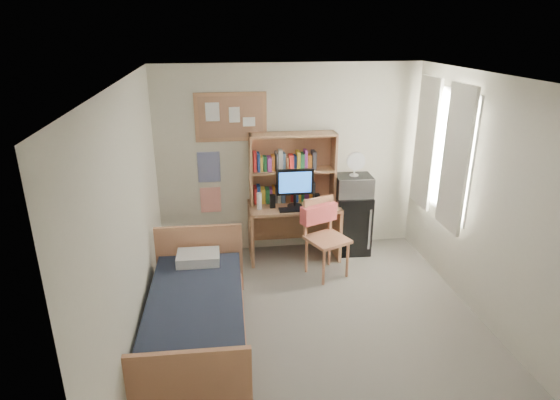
{
  "coord_description": "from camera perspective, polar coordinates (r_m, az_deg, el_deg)",
  "views": [
    {
      "loc": [
        -1.02,
        -4.04,
        3.05
      ],
      "look_at": [
        -0.26,
        1.2,
        1.06
      ],
      "focal_mm": 30.0,
      "sensor_mm": 36.0,
      "label": 1
    }
  ],
  "objects": [
    {
      "name": "hutch",
      "position": [
        6.32,
        1.54,
        3.91
      ],
      "size": [
        1.16,
        0.31,
        0.95
      ],
      "primitive_type": "cube",
      "rotation": [
        0.0,
        0.0,
        -0.01
      ],
      "color": "#B17D56",
      "rests_on": "desk"
    },
    {
      "name": "poster_japan",
      "position": [
        6.53,
        -8.45,
        0.03
      ],
      "size": [
        0.28,
        0.01,
        0.36
      ],
      "primitive_type": "cube",
      "color": "red",
      "rests_on": "wall_back"
    },
    {
      "name": "bulletin_board",
      "position": [
        6.23,
        -6.02,
        10.03
      ],
      "size": [
        0.94,
        0.03,
        0.64
      ],
      "primitive_type": "cube",
      "color": "#A47456",
      "rests_on": "wall_back"
    },
    {
      "name": "speaker_left",
      "position": [
        6.2,
        -0.92,
        -0.17
      ],
      "size": [
        0.07,
        0.07,
        0.18
      ],
      "primitive_type": "cube",
      "rotation": [
        0.0,
        0.0,
        -0.01
      ],
      "color": "black",
      "rests_on": "desk"
    },
    {
      "name": "mini_fridge",
      "position": [
        6.69,
        8.63,
        -2.76
      ],
      "size": [
        0.52,
        0.52,
        0.85
      ],
      "primitive_type": "cube",
      "rotation": [
        0.0,
        0.0,
        -0.05
      ],
      "color": "black",
      "rests_on": "floor"
    },
    {
      "name": "wall_right",
      "position": [
        5.23,
        25.02,
        -0.99
      ],
      "size": [
        0.04,
        4.2,
        2.6
      ],
      "primitive_type": "cube",
      "color": "beige",
      "rests_on": "floor"
    },
    {
      "name": "wall_back",
      "position": [
        6.46,
        1.13,
        4.87
      ],
      "size": [
        3.6,
        0.04,
        2.6
      ],
      "primitive_type": "cube",
      "color": "beige",
      "rests_on": "floor"
    },
    {
      "name": "wall_left",
      "position": [
        4.47,
        -17.66,
        -3.49
      ],
      "size": [
        0.04,
        4.2,
        2.6
      ],
      "primitive_type": "cube",
      "color": "beige",
      "rests_on": "floor"
    },
    {
      "name": "window_unit",
      "position": [
        6.1,
        19.12,
        5.7
      ],
      "size": [
        0.1,
        1.4,
        1.7
      ],
      "primitive_type": "cube",
      "color": "white",
      "rests_on": "wall_right"
    },
    {
      "name": "hoodie",
      "position": [
        6.0,
        4.75,
        -1.62
      ],
      "size": [
        0.51,
        0.33,
        0.23
      ],
      "primitive_type": "cube",
      "rotation": [
        0.0,
        0.0,
        0.41
      ],
      "color": "#F35E5C",
      "rests_on": "desk_chair"
    },
    {
      "name": "water_bottle",
      "position": [
        6.14,
        -2.55,
        -0.15
      ],
      "size": [
        0.07,
        0.07,
        0.23
      ],
      "primitive_type": "cylinder",
      "rotation": [
        0.0,
        0.0,
        -0.01
      ],
      "color": "silver",
      "rests_on": "desk"
    },
    {
      "name": "monitor",
      "position": [
        6.18,
        1.83,
        1.48
      ],
      "size": [
        0.49,
        0.04,
        0.53
      ],
      "primitive_type": "cube",
      "rotation": [
        0.0,
        0.0,
        -0.01
      ],
      "color": "black",
      "rests_on": "desk"
    },
    {
      "name": "bed",
      "position": [
        4.91,
        -10.15,
        -14.32
      ],
      "size": [
        1.03,
        1.97,
        0.53
      ],
      "primitive_type": "cube",
      "rotation": [
        0.0,
        0.0,
        -0.03
      ],
      "color": "#1B2030",
      "rests_on": "floor"
    },
    {
      "name": "pillow",
      "position": [
        5.39,
        -9.94,
        -6.93
      ],
      "size": [
        0.48,
        0.35,
        0.11
      ],
      "primitive_type": "cube",
      "rotation": [
        0.0,
        0.0,
        -0.03
      ],
      "color": "silver",
      "rests_on": "bed"
    },
    {
      "name": "desk",
      "position": [
        6.48,
        1.68,
        -3.74
      ],
      "size": [
        1.23,
        0.62,
        0.76
      ],
      "primitive_type": "cube",
      "rotation": [
        0.0,
        0.0,
        -0.01
      ],
      "color": "#B17D56",
      "rests_on": "floor"
    },
    {
      "name": "ceiling",
      "position": [
        4.19,
        6.06,
        14.32
      ],
      "size": [
        3.6,
        4.2,
        0.02
      ],
      "primitive_type": "cube",
      "color": "silver",
      "rests_on": "wall_back"
    },
    {
      "name": "desk_fan",
      "position": [
        6.39,
        9.08,
        4.25
      ],
      "size": [
        0.26,
        0.26,
        0.31
      ],
      "primitive_type": "cylinder",
      "rotation": [
        0.0,
        0.0,
        -0.05
      ],
      "color": "silver",
      "rests_on": "microwave"
    },
    {
      "name": "wall_front",
      "position": [
        2.8,
        16.0,
        -19.0
      ],
      "size": [
        3.6,
        0.04,
        2.6
      ],
      "primitive_type": "cube",
      "color": "beige",
      "rests_on": "floor"
    },
    {
      "name": "speaker_right",
      "position": [
        6.3,
        4.51,
        0.04
      ],
      "size": [
        0.07,
        0.07,
        0.16
      ],
      "primitive_type": "cube",
      "rotation": [
        0.0,
        0.0,
        -0.01
      ],
      "color": "black",
      "rests_on": "desk"
    },
    {
      "name": "keyboard",
      "position": [
        6.14,
        2.02,
        -1.16
      ],
      "size": [
        0.46,
        0.15,
        0.02
      ],
      "primitive_type": "cube",
      "rotation": [
        0.0,
        0.0,
        -0.01
      ],
      "color": "black",
      "rests_on": "desk"
    },
    {
      "name": "floor",
      "position": [
        5.17,
        4.94,
        -15.81
      ],
      "size": [
        3.6,
        4.2,
        0.02
      ],
      "primitive_type": "cube",
      "color": "gray",
      "rests_on": "ground"
    },
    {
      "name": "poster_wave",
      "position": [
        6.39,
        -8.67,
        3.98
      ],
      "size": [
        0.3,
        0.01,
        0.42
      ],
      "primitive_type": "cube",
      "color": "navy",
      "rests_on": "wall_back"
    },
    {
      "name": "curtain_left",
      "position": [
        5.74,
        20.61,
        4.64
      ],
      "size": [
        0.04,
        0.55,
        1.7
      ],
      "primitive_type": "cube",
      "color": "white",
      "rests_on": "wall_right"
    },
    {
      "name": "microwave",
      "position": [
        6.48,
        8.94,
        1.76
      ],
      "size": [
        0.5,
        0.39,
        0.28
      ],
      "primitive_type": "cube",
      "rotation": [
        0.0,
        0.0,
        -0.05
      ],
      "color": "#B8B8BD",
      "rests_on": "mini_fridge"
    },
    {
      "name": "desk_chair",
      "position": [
        5.97,
        5.8,
        -4.72
      ],
      "size": [
        0.67,
        0.67,
        1.02
      ],
      "primitive_type": "cube",
      "rotation": [
        0.0,
        0.0,
        0.41
      ],
      "color": "tan",
      "rests_on": "floor"
    },
    {
      "name": "curtain_right",
      "position": [
        6.43,
        17.31,
        6.63
      ],
      "size": [
        0.04,
        0.55,
        1.7
      ],
      "primitive_type": "cube",
      "color": "white",
      "rests_on": "wall_right"
    }
  ]
}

